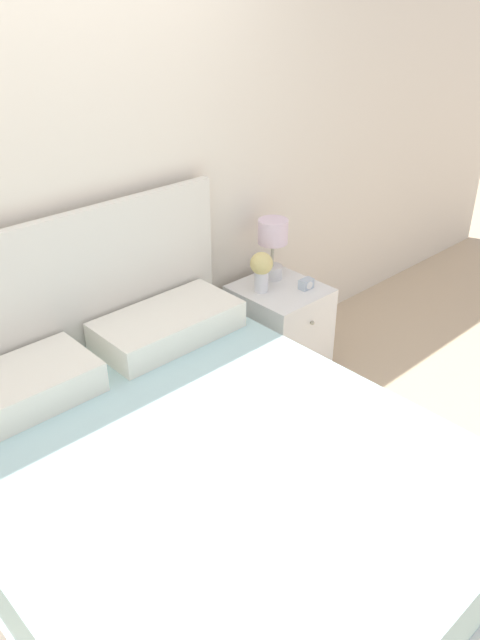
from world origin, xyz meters
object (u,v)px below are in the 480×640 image
(table_lamp, at_px, (273,241))
(flower_vase, at_px, (262,268))
(bed, at_px, (197,491))
(nightstand, at_px, (279,331))
(alarm_clock, at_px, (306,284))

(table_lamp, bearing_deg, flower_vase, -154.07)
(flower_vase, bearing_deg, bed, -146.01)
(nightstand, bearing_deg, flower_vase, 155.60)
(bed, distance_m, table_lamp, 1.57)
(nightstand, distance_m, flower_vase, 0.44)
(bed, relative_size, alarm_clock, 24.70)
(bed, height_order, flower_vase, bed)
(nightstand, xyz_separation_m, table_lamp, (0.06, 0.13, 0.51))
(nightstand, xyz_separation_m, alarm_clock, (0.10, -0.10, 0.31))
(nightstand, relative_size, table_lamp, 1.59)
(alarm_clock, bearing_deg, nightstand, 134.15)
(table_lamp, distance_m, alarm_clock, 0.31)
(bed, distance_m, flower_vase, 1.37)
(bed, xyz_separation_m, flower_vase, (1.08, 0.73, 0.40))
(table_lamp, bearing_deg, bed, -147.00)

